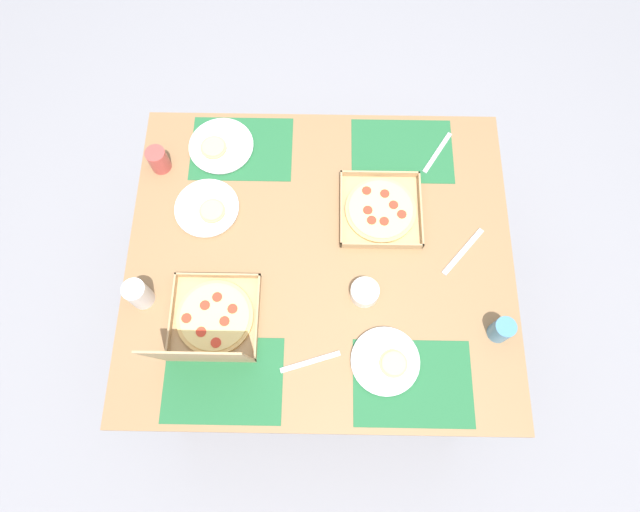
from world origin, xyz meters
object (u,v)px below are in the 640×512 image
pizza_box_center (381,210)px  plate_near_left (386,361)px  pizza_box_edge_far (212,325)px  cup_red (502,330)px  plate_far_left (208,209)px  cup_spare (138,294)px  plate_near_right (221,146)px  condiment_bowl (365,292)px  cup_clear_left (158,160)px

pizza_box_center → plate_near_left: (-0.00, 0.51, -0.00)m
pizza_box_edge_far → plate_near_left: bearing=169.8°
pizza_box_edge_far → cup_red: bearing=180.0°
plate_near_left → plate_far_left: bearing=-40.6°
plate_far_left → cup_spare: bearing=60.9°
pizza_box_edge_far → plate_near_left: 0.54m
plate_near_right → condiment_bowl: size_ratio=2.52×
cup_clear_left → cup_red: bearing=152.7°
plate_far_left → condiment_bowl: size_ratio=2.40×
cup_spare → cup_clear_left: size_ratio=1.20×
pizza_box_edge_far → cup_clear_left: size_ratio=3.41×
pizza_box_center → condiment_bowl: (0.06, 0.29, 0.01)m
cup_clear_left → plate_near_right: bearing=-158.6°
plate_far_left → plate_near_left: size_ratio=1.04×
plate_far_left → cup_red: size_ratio=2.42×
plate_near_right → cup_red: size_ratio=2.54×
cup_red → cup_spare: size_ratio=0.83×
cup_red → cup_clear_left: bearing=-27.3°
pizza_box_edge_far → cup_clear_left: (0.24, -0.58, -0.00)m
pizza_box_edge_far → condiment_bowl: bearing=-165.8°
plate_near_right → cup_red: (-0.92, 0.65, 0.04)m
cup_red → pizza_box_edge_far: bearing=-0.0°
pizza_box_center → plate_near_left: pizza_box_center is taller
cup_clear_left → condiment_bowl: size_ratio=1.00×
plate_near_left → pizza_box_edge_far: bearing=-10.2°
cup_red → condiment_bowl: (0.41, -0.12, -0.02)m
pizza_box_center → plate_far_left: pizza_box_center is taller
pizza_box_edge_far → cup_red: size_ratio=3.43×
plate_near_right → plate_near_left: (-0.57, 0.75, 0.00)m
plate_near_left → condiment_bowl: size_ratio=2.32×
plate_far_left → condiment_bowl: bearing=151.1°
pizza_box_center → plate_far_left: bearing=0.3°
pizza_box_edge_far → cup_spare: size_ratio=2.85×
plate_near_right → cup_clear_left: bearing=21.4°
cup_clear_left → condiment_bowl: cup_clear_left is taller
plate_near_left → cup_clear_left: cup_clear_left is taller
pizza_box_edge_far → pizza_box_center: bearing=-142.0°
plate_far_left → cup_spare: (0.18, 0.32, 0.04)m
pizza_box_edge_far → plate_far_left: (0.06, -0.41, -0.04)m
cup_red → cup_spare: (1.12, -0.09, 0.01)m
plate_far_left → cup_spare: 0.37m
cup_red → condiment_bowl: size_ratio=0.99×
cup_red → cup_clear_left: 1.26m
plate_far_left → plate_near_right: bearing=-95.5°
pizza_box_edge_far → cup_clear_left: 0.62m
cup_red → cup_clear_left: (1.12, -0.58, 0.00)m
pizza_box_center → condiment_bowl: size_ratio=3.01×
condiment_bowl → plate_near_right: bearing=-46.8°
pizza_box_edge_far → plate_near_right: bearing=-87.0°
pizza_box_center → cup_red: (-0.35, 0.41, 0.03)m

